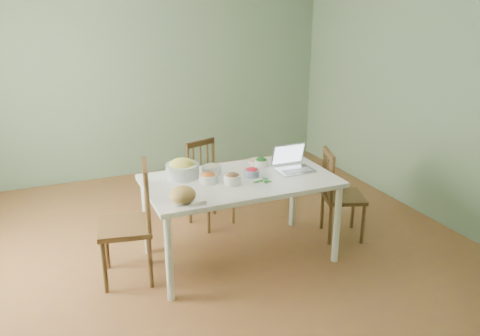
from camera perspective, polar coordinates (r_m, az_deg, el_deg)
name	(u,v)px	position (r m, az deg, el deg)	size (l,w,h in m)	color
floor	(212,254)	(4.65, -3.39, -10.10)	(5.00, 5.00, 0.00)	brown
wall_back	(145,75)	(6.53, -11.19, 10.80)	(5.00, 0.00, 2.70)	#60795B
wall_front	(413,244)	(2.10, 19.83, -8.49)	(5.00, 0.00, 2.70)	#60795B
wall_right	(433,94)	(5.49, 21.95, 8.19)	(0.00, 5.00, 2.70)	#60795B
dining_table	(240,219)	(4.42, 0.00, -6.03)	(1.67, 0.94, 0.78)	white
chair_far	(211,185)	(5.06, -3.44, -1.97)	(0.39, 0.37, 0.89)	#3F2B15
chair_left	(125,224)	(4.16, -13.48, -6.47)	(0.45, 0.43, 1.02)	#3F2B15
chair_right	(344,195)	(4.89, 12.17, -3.09)	(0.40, 0.38, 0.91)	#3F2B15
bread_boule	(183,195)	(3.77, -6.82, -3.17)	(0.21, 0.21, 0.13)	#A17D45
butter_stick	(198,203)	(3.74, -4.96, -4.12)	(0.12, 0.03, 0.03)	white
bowl_squash	(182,168)	(4.29, -6.85, -0.05)	(0.29, 0.29, 0.17)	#E4C76D
bowl_carrot	(208,177)	(4.17, -3.80, -1.12)	(0.16, 0.16, 0.09)	#C9541E
bowl_onion	(212,169)	(4.37, -3.40, -0.11)	(0.18, 0.18, 0.09)	beige
bowl_mushroom	(232,178)	(4.13, -0.93, -1.25)	(0.15, 0.15, 0.10)	#492819
bowl_redpep	(252,172)	(4.31, 1.42, -0.48)	(0.14, 0.14, 0.08)	#B8091A
bowl_broccoli	(261,162)	(4.58, 2.54, 0.74)	(0.13, 0.13, 0.08)	#0B450E
flatbread	(258,161)	(4.70, 2.13, 0.85)	(0.19, 0.19, 0.02)	beige
basil_bunch	(262,180)	(4.20, 2.59, -1.47)	(0.19, 0.19, 0.02)	#0F5313
laptop	(296,160)	(4.44, 6.63, 1.01)	(0.33, 0.30, 0.23)	silver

